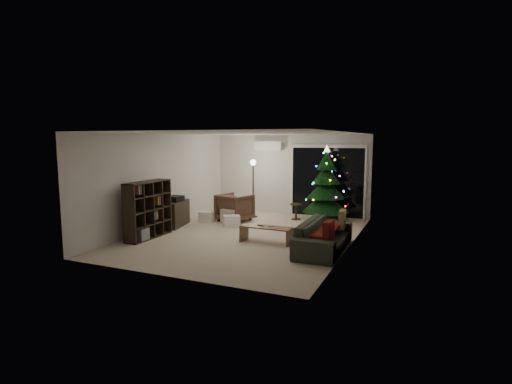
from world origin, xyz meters
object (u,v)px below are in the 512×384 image
(media_cabinet, at_px, (176,214))
(coffee_table, at_px, (266,234))
(armchair, at_px, (235,207))
(sofa, at_px, (324,236))
(christmas_tree, at_px, (326,183))
(bookshelf, at_px, (143,209))

(media_cabinet, height_order, coffee_table, media_cabinet)
(armchair, xyz_separation_m, sofa, (3.13, -2.02, -0.08))
(armchair, height_order, christmas_tree, christmas_tree)
(media_cabinet, bearing_deg, sofa, -22.39)
(armchair, bearing_deg, coffee_table, 146.38)
(armchair, relative_size, sofa, 0.40)
(media_cabinet, height_order, sofa, media_cabinet)
(media_cabinet, height_order, armchair, armchair)
(coffee_table, bearing_deg, armchair, 133.93)
(media_cabinet, relative_size, christmas_tree, 0.50)
(media_cabinet, relative_size, coffee_table, 0.92)
(media_cabinet, relative_size, armchair, 1.25)
(coffee_table, bearing_deg, media_cabinet, 168.76)
(sofa, bearing_deg, bookshelf, 96.89)
(armchair, bearing_deg, bookshelf, 79.70)
(media_cabinet, distance_m, christmas_tree, 4.36)
(bookshelf, bearing_deg, armchair, 56.54)
(bookshelf, height_order, sofa, bookshelf)
(coffee_table, distance_m, christmas_tree, 3.25)
(sofa, distance_m, coffee_table, 1.37)
(coffee_table, height_order, christmas_tree, christmas_tree)
(armchair, distance_m, christmas_tree, 2.74)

